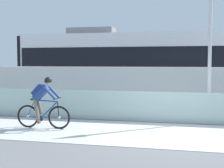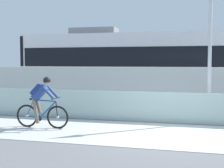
# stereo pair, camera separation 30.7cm
# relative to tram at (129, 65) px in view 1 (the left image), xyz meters

# --- Properties ---
(ground_plane) EXTENTS (200.00, 200.00, 0.00)m
(ground_plane) POSITION_rel_tram_xyz_m (2.26, -6.85, -1.89)
(ground_plane) COLOR slate
(bike_path_deck) EXTENTS (32.00, 3.20, 0.01)m
(bike_path_deck) POSITION_rel_tram_xyz_m (2.26, -6.85, -1.89)
(bike_path_deck) COLOR beige
(bike_path_deck) RESTS_ON ground
(glass_parapet) EXTENTS (32.00, 0.05, 1.04)m
(glass_parapet) POSITION_rel_tram_xyz_m (2.26, -5.00, -1.37)
(glass_parapet) COLOR #ADC6C1
(glass_parapet) RESTS_ON ground
(concrete_barrier_wall) EXTENTS (32.00, 0.36, 1.86)m
(concrete_barrier_wall) POSITION_rel_tram_xyz_m (2.26, -3.20, -0.96)
(concrete_barrier_wall) COLOR silver
(concrete_barrier_wall) RESTS_ON ground
(tram_rail_near) EXTENTS (32.00, 0.08, 0.01)m
(tram_rail_near) POSITION_rel_tram_xyz_m (2.26, -0.72, -1.89)
(tram_rail_near) COLOR #595654
(tram_rail_near) RESTS_ON ground
(tram_rail_far) EXTENTS (32.00, 0.08, 0.01)m
(tram_rail_far) POSITION_rel_tram_xyz_m (2.26, 0.72, -1.89)
(tram_rail_far) COLOR #595654
(tram_rail_far) RESTS_ON ground
(tram) EXTENTS (11.06, 2.54, 3.81)m
(tram) POSITION_rel_tram_xyz_m (0.00, 0.00, 0.00)
(tram) COLOR silver
(tram) RESTS_ON ground
(cyclist_on_bike) EXTENTS (1.77, 0.58, 1.61)m
(cyclist_on_bike) POSITION_rel_tram_xyz_m (-1.51, -6.85, -1.09)
(cyclist_on_bike) COLOR black
(cyclist_on_bike) RESTS_ON ground
(lamp_post_antenna) EXTENTS (0.28, 0.28, 5.20)m
(lamp_post_antenna) POSITION_rel_tram_xyz_m (3.59, -4.70, 1.40)
(lamp_post_antenna) COLOR gray
(lamp_post_antenna) RESTS_ON ground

